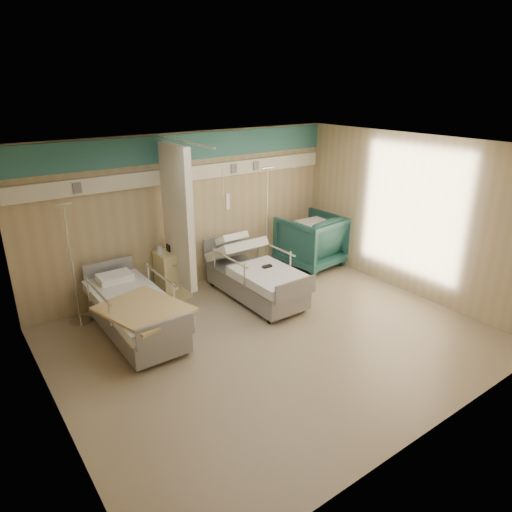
# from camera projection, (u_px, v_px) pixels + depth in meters

# --- Properties ---
(ground) EXTENTS (6.00, 5.00, 0.00)m
(ground) POSITION_uv_depth(u_px,v_px,m) (274.00, 339.00, 6.78)
(ground) COLOR #85775C
(ground) RESTS_ON ground
(room_walls) EXTENTS (6.04, 5.04, 2.82)m
(room_walls) POSITION_uv_depth(u_px,v_px,m) (263.00, 215.00, 6.29)
(room_walls) COLOR tan
(room_walls) RESTS_ON ground
(bed_right) EXTENTS (1.00, 2.16, 0.63)m
(bed_right) POSITION_uv_depth(u_px,v_px,m) (256.00, 281.00, 7.98)
(bed_right) COLOR silver
(bed_right) RESTS_ON ground
(bed_left) EXTENTS (1.00, 2.16, 0.63)m
(bed_left) POSITION_uv_depth(u_px,v_px,m) (136.00, 317.00, 6.78)
(bed_left) COLOR silver
(bed_left) RESTS_ON ground
(bedside_cabinet) EXTENTS (0.50, 0.48, 0.85)m
(bedside_cabinet) POSITION_uv_depth(u_px,v_px,m) (173.00, 274.00, 8.00)
(bedside_cabinet) COLOR #D9CB87
(bedside_cabinet) RESTS_ON ground
(visitor_armchair) EXTENTS (1.25, 1.28, 1.07)m
(visitor_armchair) POSITION_uv_depth(u_px,v_px,m) (311.00, 241.00, 9.37)
(visitor_armchair) COLOR #1F4D49
(visitor_armchair) RESTS_ON ground
(waffle_blanket) EXTENTS (0.63, 0.57, 0.07)m
(waffle_blanket) POSITION_uv_depth(u_px,v_px,m) (314.00, 214.00, 9.15)
(waffle_blanket) COLOR silver
(waffle_blanket) RESTS_ON visitor_armchair
(iv_stand_right) EXTENTS (0.38, 0.38, 2.14)m
(iv_stand_right) POSITION_uv_depth(u_px,v_px,m) (267.00, 254.00, 8.90)
(iv_stand_right) COLOR silver
(iv_stand_right) RESTS_ON ground
(iv_stand_left) EXTENTS (0.35, 0.35, 1.95)m
(iv_stand_left) POSITION_uv_depth(u_px,v_px,m) (77.00, 300.00, 7.13)
(iv_stand_left) COLOR silver
(iv_stand_left) RESTS_ON ground
(call_remote) EXTENTS (0.17, 0.08, 0.04)m
(call_remote) POSITION_uv_depth(u_px,v_px,m) (267.00, 266.00, 7.75)
(call_remote) COLOR black
(call_remote) RESTS_ON bed_right
(tan_blanket) EXTENTS (1.23, 1.40, 0.04)m
(tan_blanket) POSITION_uv_depth(u_px,v_px,m) (144.00, 309.00, 6.29)
(tan_blanket) COLOR tan
(tan_blanket) RESTS_ON bed_left
(toiletry_bag) EXTENTS (0.23, 0.16, 0.12)m
(toiletry_bag) POSITION_uv_depth(u_px,v_px,m) (173.00, 247.00, 7.90)
(toiletry_bag) COLOR black
(toiletry_bag) RESTS_ON bedside_cabinet
(white_cup) EXTENTS (0.11, 0.11, 0.12)m
(white_cup) POSITION_uv_depth(u_px,v_px,m) (160.00, 250.00, 7.73)
(white_cup) COLOR white
(white_cup) RESTS_ON bedside_cabinet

